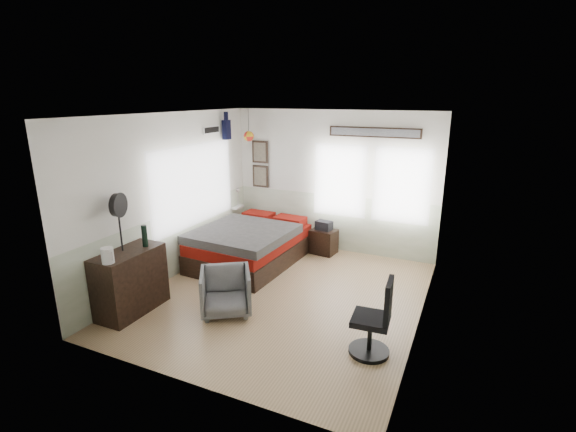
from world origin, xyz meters
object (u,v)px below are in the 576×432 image
Objects in this scene: bed at (250,245)px; task_chair at (375,324)px; nightstand at (324,241)px; armchair at (226,292)px; dresser at (130,282)px.

task_chair is (2.72, -1.87, 0.06)m from bed.
bed reaches higher than nightstand.
bed is at bearing 75.59° from armchair.
task_chair is at bearing 6.70° from dresser.
task_chair is at bearing -36.44° from armchair.
task_chair is (2.13, -0.12, 0.07)m from armchair.
bed is 2.23× the size of dresser.
task_chair is at bearing -51.96° from nightstand.
task_chair reaches higher than bed.
armchair is 1.48× the size of nightstand.
armchair is (1.23, 0.51, -0.13)m from dresser.
bed is 3.20× the size of armchair.
dresser is 3.68m from nightstand.
bed is at bearing 74.44° from dresser.
dresser is at bearing -109.50° from nightstand.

